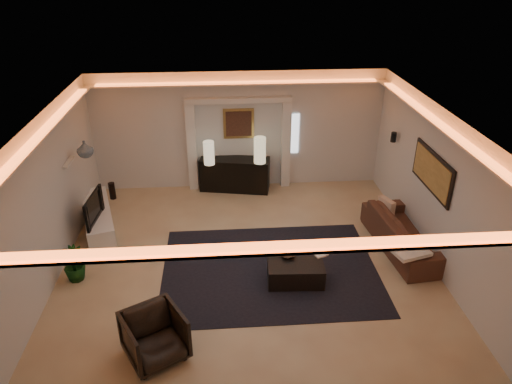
{
  "coord_description": "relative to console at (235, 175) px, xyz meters",
  "views": [
    {
      "loc": [
        -0.42,
        -7.49,
        5.38
      ],
      "look_at": [
        0.2,
        0.6,
        1.25
      ],
      "focal_mm": 33.45,
      "sensor_mm": 36.0,
      "label": 1
    }
  ],
  "objects": [
    {
      "name": "daylight_slit",
      "position": [
        1.48,
        0.23,
        0.95
      ],
      "size": [
        0.25,
        0.03,
        1.0
      ],
      "primitive_type": "cube",
      "color": "white",
      "rests_on": "wall_back"
    },
    {
      "name": "painting_frame",
      "position": [
        0.13,
        0.22,
        1.25
      ],
      "size": [
        0.74,
        0.04,
        0.74
      ],
      "primitive_type": "cube",
      "color": "tan",
      "rests_on": "wall_back"
    },
    {
      "name": "wall_niche",
      "position": [
        -3.31,
        -1.85,
        1.25
      ],
      "size": [
        0.1,
        0.55,
        0.04
      ],
      "primitive_type": "cube",
      "color": "silver",
      "rests_on": "wall_left"
    },
    {
      "name": "magazine",
      "position": [
        1.45,
        -3.6,
        0.02
      ],
      "size": [
        0.28,
        0.25,
        0.03
      ],
      "primitive_type": "cube",
      "rotation": [
        0.0,
        0.0,
        0.39
      ],
      "color": "white",
      "rests_on": "coffee_table"
    },
    {
      "name": "art_panel_gold",
      "position": [
        3.57,
        -2.95,
        1.3
      ],
      "size": [
        0.02,
        1.5,
        0.62
      ],
      "primitive_type": "cube",
      "color": "tan",
      "rests_on": "wall_right"
    },
    {
      "name": "pilaster_right",
      "position": [
        1.28,
        0.15,
        0.7
      ],
      "size": [
        0.22,
        0.2,
        2.2
      ],
      "primitive_type": "cube",
      "color": "silver",
      "rests_on": "ground"
    },
    {
      "name": "wall_back",
      "position": [
        0.13,
        0.25,
        1.05
      ],
      "size": [
        7.0,
        0.0,
        7.0
      ],
      "primitive_type": "plane",
      "rotation": [
        1.57,
        0.0,
        0.0
      ],
      "color": "silver",
      "rests_on": "ground"
    },
    {
      "name": "alcove_header",
      "position": [
        0.13,
        0.15,
        1.85
      ],
      "size": [
        2.52,
        0.2,
        0.12
      ],
      "primitive_type": "cube",
      "color": "silver",
      "rests_on": "wall_back"
    },
    {
      "name": "art_panel_frame",
      "position": [
        3.6,
        -2.95,
        1.3
      ],
      "size": [
        0.04,
        1.64,
        0.74
      ],
      "primitive_type": "cube",
      "color": "black",
      "rests_on": "wall_right"
    },
    {
      "name": "wall_right",
      "position": [
        3.63,
        -3.25,
        1.05
      ],
      "size": [
        0.0,
        7.0,
        7.0
      ],
      "primitive_type": "plane",
      "rotation": [
        1.57,
        0.0,
        -1.57
      ],
      "color": "silver",
      "rests_on": "ground"
    },
    {
      "name": "lamp_left",
      "position": [
        -0.61,
        -0.27,
        0.69
      ],
      "size": [
        0.33,
        0.33,
        0.57
      ],
      "primitive_type": "cylinder",
      "rotation": [
        0.0,
        0.0,
        0.35
      ],
      "color": "beige",
      "rests_on": "console"
    },
    {
      "name": "lamp_right",
      "position": [
        0.6,
        -0.27,
        0.69
      ],
      "size": [
        0.29,
        0.29,
        0.64
      ],
      "primitive_type": "cylinder",
      "rotation": [
        0.0,
        0.0,
        -0.03
      ],
      "color": "beige",
      "rests_on": "console"
    },
    {
      "name": "floor",
      "position": [
        0.13,
        -3.25,
        -0.4
      ],
      "size": [
        7.0,
        7.0,
        0.0
      ],
      "primitive_type": "plane",
      "color": "#CAB78B",
      "rests_on": "ground"
    },
    {
      "name": "bowl",
      "position": [
        0.84,
        -3.6,
        0.04
      ],
      "size": [
        0.32,
        0.32,
        0.07
      ],
      "primitive_type": "imported",
      "rotation": [
        0.0,
        0.0,
        0.24
      ],
      "color": "#3A291D",
      "rests_on": "coffee_table"
    },
    {
      "name": "area_rug",
      "position": [
        0.53,
        -3.45,
        -0.39
      ],
      "size": [
        4.0,
        3.0,
        0.01
      ],
      "primitive_type": "cube",
      "color": "black",
      "rests_on": "ground"
    },
    {
      "name": "media_ledge",
      "position": [
        -3.02,
        -1.55,
        -0.18
      ],
      "size": [
        1.11,
        2.2,
        0.4
      ],
      "primitive_type": "cube",
      "rotation": [
        0.0,
        0.0,
        0.28
      ],
      "color": "white",
      "rests_on": "ground"
    },
    {
      "name": "armchair",
      "position": [
        -1.36,
        -5.44,
        -0.02
      ],
      "size": [
        1.11,
        1.12,
        0.76
      ],
      "primitive_type": "imported",
      "rotation": [
        0.0,
        0.0,
        0.51
      ],
      "color": "black",
      "rests_on": "ground"
    },
    {
      "name": "throw_blanket",
      "position": [
        3.01,
        -3.81,
        0.15
      ],
      "size": [
        0.75,
        0.67,
        0.07
      ],
      "primitive_type": "cube",
      "rotation": [
        0.0,
        0.0,
        0.28
      ],
      "color": "white",
      "rests_on": "sofa"
    },
    {
      "name": "tv",
      "position": [
        -3.02,
        -2.05,
        0.34
      ],
      "size": [
        1.03,
        0.22,
        0.59
      ],
      "primitive_type": "imported",
      "rotation": [
        0.0,
        0.0,
        1.49
      ],
      "color": "black",
      "rests_on": "media_ledge"
    },
    {
      "name": "plant",
      "position": [
        -3.02,
        -3.46,
        -0.07
      ],
      "size": [
        0.51,
        0.51,
        0.67
      ],
      "primitive_type": "imported",
      "rotation": [
        0.0,
        0.0,
        0.52
      ],
      "color": "black",
      "rests_on": "ground"
    },
    {
      "name": "sofa",
      "position": [
        3.28,
        -2.89,
        -0.06
      ],
      "size": [
        2.39,
        1.13,
        0.68
      ],
      "primitive_type": "imported",
      "rotation": [
        0.0,
        0.0,
        1.67
      ],
      "color": "#432C1F",
      "rests_on": "ground"
    },
    {
      "name": "figurine",
      "position": [
        -2.76,
        -1.1,
        0.24
      ],
      "size": [
        0.14,
        0.14,
        0.38
      ],
      "primitive_type": "cylinder",
      "rotation": [
        0.0,
        0.0,
        -0.01
      ],
      "color": "black",
      "rests_on": "media_ledge"
    },
    {
      "name": "cove_soffit",
      "position": [
        0.13,
        -3.25,
        2.22
      ],
      "size": [
        7.0,
        7.0,
        0.04
      ],
      "primitive_type": "cube",
      "color": "silver",
      "rests_on": "ceiling"
    },
    {
      "name": "console",
      "position": [
        0.0,
        0.0,
        0.0
      ],
      "size": [
        1.77,
        0.85,
        0.85
      ],
      "primitive_type": "cube",
      "rotation": [
        0.0,
        0.0,
        -0.19
      ],
      "color": "black",
      "rests_on": "ground"
    },
    {
      "name": "wall_sconce",
      "position": [
        3.51,
        -1.05,
        1.28
      ],
      "size": [
        0.12,
        0.12,
        0.22
      ],
      "primitive_type": "cylinder",
      "color": "black",
      "rests_on": "wall_right"
    },
    {
      "name": "ginger_jar",
      "position": [
        -3.02,
        -1.66,
        1.44
      ],
      "size": [
        0.33,
        0.33,
        0.34
      ],
      "primitive_type": "imported",
      "rotation": [
        0.0,
        0.0,
        0.02
      ],
      "color": "slate",
      "rests_on": "wall_niche"
    },
    {
      "name": "painting_canvas",
      "position": [
        0.13,
        0.19,
        1.25
      ],
      "size": [
        0.62,
        0.02,
        0.62
      ],
      "primitive_type": "cube",
      "color": "#4C2D1E",
      "rests_on": "wall_back"
    },
    {
      "name": "pilaster_left",
      "position": [
        -1.02,
        0.15,
        0.7
      ],
      "size": [
        0.22,
        0.2,
        2.2
      ],
      "primitive_type": "cube",
      "color": "silver",
      "rests_on": "ground"
    },
    {
      "name": "wall_left",
      "position": [
        -3.37,
        -3.25,
        1.05
      ],
      "size": [
        0.0,
        7.0,
        7.0
      ],
      "primitive_type": "plane",
      "rotation": [
        1.57,
        0.0,
        1.57
      ],
      "color": "silver",
      "rests_on": "ground"
    },
    {
      "name": "coffee_table",
      "position": [
        0.95,
        -3.87,
        -0.2
      ],
      "size": [
        1.03,
        0.6,
        0.37
      ],
      "primitive_type": "cube",
      "rotation": [
        0.0,
        0.0,
        -0.06
      ],
      "color": "#2E231F",
      "rests_on": "ground"
    },
    {
      "name": "throw_pillow",
      "position": [
        3.1,
        -2.23,
        0.15
      ],
      "size": [
        0.27,
        0.44,
        0.42
      ],
      "primitive_type": "cube",
      "rotation": [
        0.0,
        0.0,
        0.36
      ],
      "color": "#CBAA8F",
      "rests_on": "sofa"
    },
    {
      "name": "ceiling",
      "position": [
        0.13,
        -3.25,
        2.5
      ],
      "size": [
        7.0,
        7.0,
        0.0
      ],
      "primitive_type": "plane",
      "rotation": [
        3.14,
        0.0,
        0.0
      ],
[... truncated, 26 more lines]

